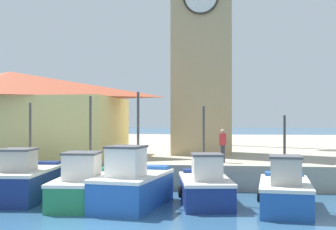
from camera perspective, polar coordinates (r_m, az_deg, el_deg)
quay_wharf at (r=41.70m, az=1.16°, el=-4.15°), size 120.00×40.00×1.18m
fishing_boat_left_outer at (r=20.20m, az=-17.07°, el=-7.69°), size 2.28×4.66×3.99m
fishing_boat_left_inner at (r=18.79m, az=-9.90°, el=-8.48°), size 2.43×5.00×4.25m
fishing_boat_mid_left at (r=17.84m, az=-4.33°, el=-8.59°), size 2.63×4.60×4.36m
fishing_boat_center at (r=18.44m, az=4.54°, el=-8.69°), size 2.46×4.40×3.82m
fishing_boat_mid_right at (r=17.69m, az=14.07°, el=-9.02°), size 2.15×4.38×3.45m
clock_tower at (r=28.82m, az=4.24°, el=9.53°), size 4.00×4.00×15.15m
warehouse_left at (r=28.16m, az=-18.70°, el=0.24°), size 12.74×7.32×4.82m
port_crane_far at (r=39.22m, az=3.71°, el=8.59°), size 5.06×8.18×21.62m
dock_worker_near_tower at (r=22.83m, az=6.69°, el=-3.68°), size 0.34×0.22×1.62m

